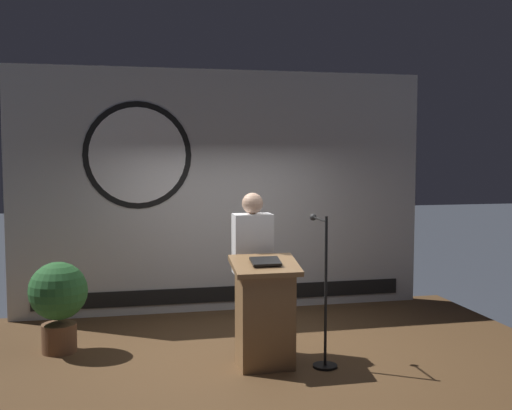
{
  "coord_description": "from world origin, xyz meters",
  "views": [
    {
      "loc": [
        -1.38,
        -6.32,
        2.38
      ],
      "look_at": [
        0.01,
        -0.07,
        1.85
      ],
      "focal_mm": 44.29,
      "sensor_mm": 36.0,
      "label": 1
    }
  ],
  "objects_px": {
    "podium": "(265,314)",
    "microphone_stand": "(324,313)",
    "potted_plant": "(58,298)",
    "speaker_person": "(253,271)"
  },
  "relations": [
    {
      "from": "podium",
      "to": "microphone_stand",
      "type": "relative_size",
      "value": 0.73
    },
    {
      "from": "podium",
      "to": "microphone_stand",
      "type": "bearing_deg",
      "value": -9.2
    },
    {
      "from": "podium",
      "to": "microphone_stand",
      "type": "xyz_separation_m",
      "value": [
        0.57,
        -0.09,
        -0.0
      ]
    },
    {
      "from": "podium",
      "to": "microphone_stand",
      "type": "distance_m",
      "value": 0.57
    },
    {
      "from": "microphone_stand",
      "to": "potted_plant",
      "type": "relative_size",
      "value": 1.55
    },
    {
      "from": "potted_plant",
      "to": "podium",
      "type": "bearing_deg",
      "value": -24.44
    },
    {
      "from": "speaker_person",
      "to": "potted_plant",
      "type": "distance_m",
      "value": 2.05
    },
    {
      "from": "speaker_person",
      "to": "microphone_stand",
      "type": "distance_m",
      "value": 0.88
    },
    {
      "from": "microphone_stand",
      "to": "potted_plant",
      "type": "height_order",
      "value": "microphone_stand"
    },
    {
      "from": "podium",
      "to": "potted_plant",
      "type": "xyz_separation_m",
      "value": [
        -2.0,
        0.91,
        0.05
      ]
    }
  ]
}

